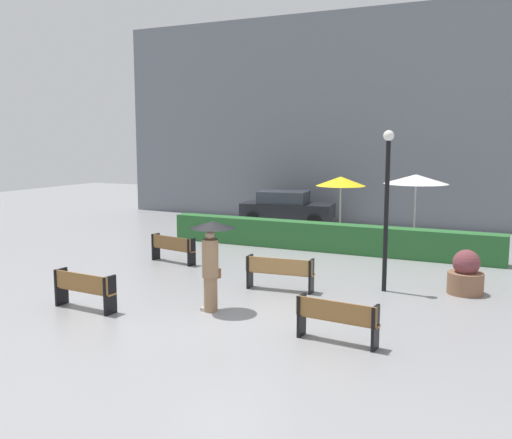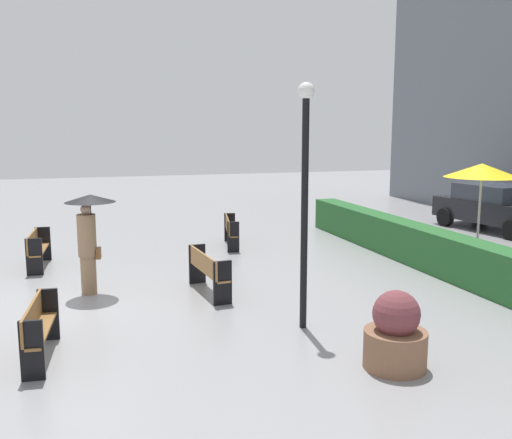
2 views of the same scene
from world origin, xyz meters
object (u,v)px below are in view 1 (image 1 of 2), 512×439
(bench_near_right, at_px, (337,317))
(parked_car, at_px, (286,207))
(lamp_post, at_px, (387,195))
(bench_far_left, at_px, (172,247))
(patio_umbrella_yellow, at_px, (341,181))
(planter_pot, at_px, (466,275))
(pedestrian_with_umbrella, at_px, (211,252))
(bench_mid_center, at_px, (280,271))
(bench_near_left, at_px, (84,288))
(patio_umbrella_white, at_px, (416,179))

(bench_near_right, xyz_separation_m, parked_car, (-6.97, 14.12, 0.29))
(lamp_post, bearing_deg, parked_car, 125.12)
(bench_far_left, xyz_separation_m, patio_umbrella_yellow, (3.86, 5.61, 1.87))
(lamp_post, distance_m, parked_car, 12.10)
(planter_pot, height_order, patio_umbrella_yellow, patio_umbrella_yellow)
(patio_umbrella_yellow, bearing_deg, pedestrian_with_umbrella, -90.41)
(bench_near_right, relative_size, pedestrian_with_umbrella, 0.80)
(bench_mid_center, bearing_deg, lamp_post, 24.95)
(parked_car, bearing_deg, bench_near_right, -63.74)
(bench_near_left, bearing_deg, patio_umbrella_yellow, 75.49)
(bench_near_right, height_order, patio_umbrella_yellow, patio_umbrella_yellow)
(bench_near_left, relative_size, planter_pot, 1.48)
(pedestrian_with_umbrella, distance_m, planter_pot, 6.70)
(bench_mid_center, height_order, patio_umbrella_white, patio_umbrella_white)
(bench_near_right, xyz_separation_m, patio_umbrella_white, (-0.62, 11.40, 1.97))
(pedestrian_with_umbrella, height_order, parked_car, pedestrian_with_umbrella)
(bench_mid_center, relative_size, pedestrian_with_umbrella, 0.88)
(lamp_post, bearing_deg, planter_pot, 18.24)
(pedestrian_with_umbrella, distance_m, patio_umbrella_white, 10.97)
(bench_far_left, height_order, patio_umbrella_white, patio_umbrella_white)
(bench_near_left, bearing_deg, planter_pot, 34.24)
(bench_near_right, distance_m, pedestrian_with_umbrella, 3.51)
(pedestrian_with_umbrella, bearing_deg, planter_pot, 38.72)
(planter_pot, bearing_deg, patio_umbrella_yellow, 133.04)
(bench_near_left, relative_size, patio_umbrella_yellow, 0.67)
(bench_near_left, bearing_deg, lamp_post, 38.52)
(lamp_post, height_order, patio_umbrella_yellow, lamp_post)
(bench_far_left, bearing_deg, patio_umbrella_yellow, 55.45)
(pedestrian_with_umbrella, distance_m, lamp_post, 4.90)
(bench_far_left, distance_m, pedestrian_with_umbrella, 5.59)
(lamp_post, bearing_deg, bench_mid_center, -155.05)
(patio_umbrella_white, height_order, parked_car, patio_umbrella_white)
(bench_far_left, bearing_deg, lamp_post, -4.17)
(bench_near_left, distance_m, bench_far_left, 5.36)
(pedestrian_with_umbrella, distance_m, parked_car, 13.81)
(bench_mid_center, height_order, pedestrian_with_umbrella, pedestrian_with_umbrella)
(bench_near_left, relative_size, lamp_post, 0.41)
(planter_pot, relative_size, patio_umbrella_white, 0.43)
(bench_mid_center, height_order, patio_umbrella_yellow, patio_umbrella_yellow)
(bench_near_right, relative_size, bench_near_left, 0.99)
(patio_umbrella_white, bearing_deg, patio_umbrella_yellow, -159.78)
(bench_mid_center, height_order, parked_car, parked_car)
(bench_near_right, height_order, parked_car, parked_car)
(patio_umbrella_white, bearing_deg, bench_mid_center, -103.37)
(patio_umbrella_yellow, distance_m, parked_car, 5.48)
(bench_near_left, bearing_deg, bench_mid_center, 46.01)
(lamp_post, relative_size, patio_umbrella_yellow, 1.63)
(bench_near_right, xyz_separation_m, planter_pot, (1.89, 4.97, -0.02))
(patio_umbrella_yellow, bearing_deg, bench_mid_center, -84.95)
(bench_near_left, xyz_separation_m, patio_umbrella_yellow, (2.81, 10.86, 1.86))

